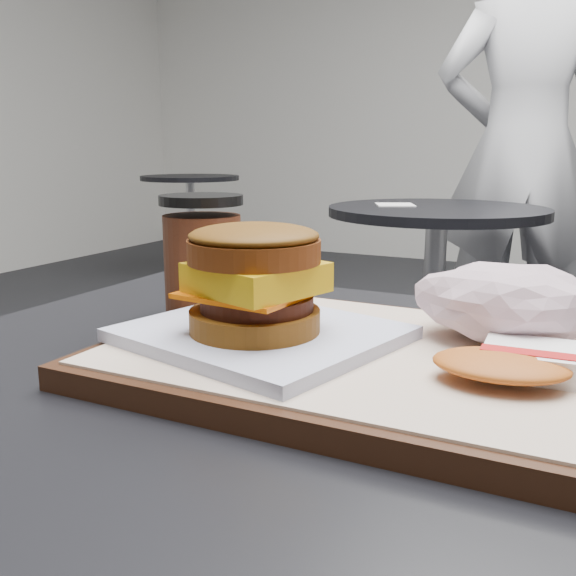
# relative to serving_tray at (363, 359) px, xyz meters

# --- Properties ---
(serving_tray) EXTENTS (0.38, 0.28, 0.02)m
(serving_tray) POSITION_rel_serving_tray_xyz_m (0.00, 0.00, 0.00)
(serving_tray) COLOR black
(serving_tray) RESTS_ON customer_table
(breakfast_sandwich) EXTENTS (0.22, 0.21, 0.09)m
(breakfast_sandwich) POSITION_rel_serving_tray_xyz_m (-0.08, -0.03, 0.05)
(breakfast_sandwich) COLOR silver
(breakfast_sandwich) RESTS_ON serving_tray
(hash_brown) EXTENTS (0.12, 0.10, 0.02)m
(hash_brown) POSITION_rel_serving_tray_xyz_m (0.12, -0.02, 0.02)
(hash_brown) COLOR white
(hash_brown) RESTS_ON serving_tray
(crumpled_wrapper) EXTENTS (0.14, 0.11, 0.06)m
(crumpled_wrapper) POSITION_rel_serving_tray_xyz_m (0.09, 0.07, 0.04)
(crumpled_wrapper) COLOR silver
(crumpled_wrapper) RESTS_ON serving_tray
(coffee_cup) EXTENTS (0.08, 0.08, 0.12)m
(coffee_cup) POSITION_rel_serving_tray_xyz_m (-0.19, 0.06, 0.05)
(coffee_cup) COLOR #451E10
(coffee_cup) RESTS_ON customer_table
(neighbor_table) EXTENTS (0.70, 0.70, 0.75)m
(neighbor_table) POSITION_rel_serving_tray_xyz_m (-0.34, 1.62, -0.23)
(neighbor_table) COLOR black
(neighbor_table) RESTS_ON ground
(napkin) EXTENTS (0.16, 0.16, 0.00)m
(napkin) POSITION_rel_serving_tray_xyz_m (-0.48, 1.61, -0.03)
(napkin) COLOR white
(napkin) RESTS_ON neighbor_table
(patron) EXTENTS (0.77, 0.61, 1.84)m
(patron) POSITION_rel_serving_tray_xyz_m (-0.16, 2.23, 0.14)
(patron) COLOR silver
(patron) RESTS_ON ground
(bg_table_mid) EXTENTS (0.66, 0.66, 0.75)m
(bg_table_mid) POSITION_rel_serving_tray_xyz_m (-2.39, 3.17, -0.22)
(bg_table_mid) COLOR black
(bg_table_mid) RESTS_ON ground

